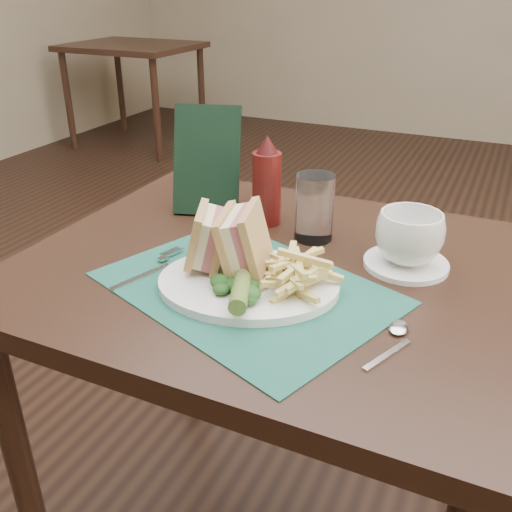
{
  "coord_description": "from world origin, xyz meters",
  "views": [
    {
      "loc": [
        0.36,
        -1.35,
        1.22
      ],
      "look_at": [
        0.0,
        -0.58,
        0.8
      ],
      "focal_mm": 40.0,
      "sensor_mm": 36.0,
      "label": 1
    }
  ],
  "objects_px": {
    "coffee_cup": "(409,238)",
    "table_bg_left": "(136,96)",
    "plate": "(248,284)",
    "ketchup_bottle": "(267,180)",
    "drinking_glass": "(314,208)",
    "placemat": "(246,288)",
    "sandwich_half_b": "(232,239)",
    "saucer": "(406,264)",
    "check_presenter": "(207,161)",
    "table_main": "(272,420)",
    "sandwich_half_a": "(197,237)"
  },
  "relations": [
    {
      "from": "plate",
      "to": "saucer",
      "type": "distance_m",
      "value": 0.29
    },
    {
      "from": "sandwich_half_b",
      "to": "drinking_glass",
      "type": "bearing_deg",
      "value": 58.96
    },
    {
      "from": "placemat",
      "to": "check_presenter",
      "type": "bearing_deg",
      "value": 129.02
    },
    {
      "from": "table_main",
      "to": "table_bg_left",
      "type": "height_order",
      "value": "same"
    },
    {
      "from": "plate",
      "to": "coffee_cup",
      "type": "relative_size",
      "value": 2.54
    },
    {
      "from": "ketchup_bottle",
      "to": "check_presenter",
      "type": "bearing_deg",
      "value": 175.24
    },
    {
      "from": "table_bg_left",
      "to": "plate",
      "type": "distance_m",
      "value": 3.73
    },
    {
      "from": "placemat",
      "to": "table_main",
      "type": "bearing_deg",
      "value": 88.09
    },
    {
      "from": "plate",
      "to": "saucer",
      "type": "xyz_separation_m",
      "value": [
        0.22,
        0.19,
        -0.0
      ]
    },
    {
      "from": "table_bg_left",
      "to": "saucer",
      "type": "distance_m",
      "value": 3.74
    },
    {
      "from": "table_main",
      "to": "sandwich_half_b",
      "type": "distance_m",
      "value": 0.46
    },
    {
      "from": "plate",
      "to": "coffee_cup",
      "type": "distance_m",
      "value": 0.3
    },
    {
      "from": "placemat",
      "to": "saucer",
      "type": "distance_m",
      "value": 0.29
    },
    {
      "from": "saucer",
      "to": "check_presenter",
      "type": "relative_size",
      "value": 0.65
    },
    {
      "from": "ketchup_bottle",
      "to": "sandwich_half_b",
      "type": "bearing_deg",
      "value": -79.33
    },
    {
      "from": "saucer",
      "to": "drinking_glass",
      "type": "distance_m",
      "value": 0.2
    },
    {
      "from": "coffee_cup",
      "to": "table_bg_left",
      "type": "bearing_deg",
      "value": 133.4
    },
    {
      "from": "sandwich_half_a",
      "to": "sandwich_half_b",
      "type": "relative_size",
      "value": 0.89
    },
    {
      "from": "plate",
      "to": "drinking_glass",
      "type": "relative_size",
      "value": 2.31
    },
    {
      "from": "table_main",
      "to": "check_presenter",
      "type": "xyz_separation_m",
      "value": [
        -0.23,
        0.17,
        0.49
      ]
    },
    {
      "from": "sandwich_half_a",
      "to": "check_presenter",
      "type": "bearing_deg",
      "value": 92.7
    },
    {
      "from": "drinking_glass",
      "to": "ketchup_bottle",
      "type": "relative_size",
      "value": 0.7
    },
    {
      "from": "table_main",
      "to": "saucer",
      "type": "bearing_deg",
      "value": 20.44
    },
    {
      "from": "placemat",
      "to": "ketchup_bottle",
      "type": "xyz_separation_m",
      "value": [
        -0.08,
        0.27,
        0.09
      ]
    },
    {
      "from": "coffee_cup",
      "to": "plate",
      "type": "bearing_deg",
      "value": -139.12
    },
    {
      "from": "table_bg_left",
      "to": "drinking_glass",
      "type": "distance_m",
      "value": 3.58
    },
    {
      "from": "table_bg_left",
      "to": "coffee_cup",
      "type": "xyz_separation_m",
      "value": [
        2.55,
        -2.7,
        0.43
      ]
    },
    {
      "from": "plate",
      "to": "drinking_glass",
      "type": "distance_m",
      "value": 0.24
    },
    {
      "from": "drinking_glass",
      "to": "check_presenter",
      "type": "distance_m",
      "value": 0.27
    },
    {
      "from": "table_bg_left",
      "to": "sandwich_half_a",
      "type": "height_order",
      "value": "sandwich_half_a"
    },
    {
      "from": "table_bg_left",
      "to": "ketchup_bottle",
      "type": "distance_m",
      "value": 3.49
    },
    {
      "from": "plate",
      "to": "sandwich_half_a",
      "type": "xyz_separation_m",
      "value": [
        -0.1,
        0.01,
        0.06
      ]
    },
    {
      "from": "ketchup_bottle",
      "to": "coffee_cup",
      "type": "bearing_deg",
      "value": -14.05
    },
    {
      "from": "placemat",
      "to": "sandwich_half_b",
      "type": "height_order",
      "value": "sandwich_half_b"
    },
    {
      "from": "plate",
      "to": "saucer",
      "type": "relative_size",
      "value": 2.0
    },
    {
      "from": "table_main",
      "to": "coffee_cup",
      "type": "xyz_separation_m",
      "value": [
        0.22,
        0.08,
        0.43
      ]
    },
    {
      "from": "saucer",
      "to": "ketchup_bottle",
      "type": "xyz_separation_m",
      "value": [
        -0.31,
        0.08,
        0.09
      ]
    },
    {
      "from": "coffee_cup",
      "to": "table_main",
      "type": "bearing_deg",
      "value": -159.56
    },
    {
      "from": "saucer",
      "to": "table_main",
      "type": "bearing_deg",
      "value": -159.56
    },
    {
      "from": "table_main",
      "to": "coffee_cup",
      "type": "distance_m",
      "value": 0.49
    },
    {
      "from": "ketchup_bottle",
      "to": "drinking_glass",
      "type": "bearing_deg",
      "value": -15.97
    },
    {
      "from": "table_bg_left",
      "to": "coffee_cup",
      "type": "distance_m",
      "value": 3.74
    },
    {
      "from": "plate",
      "to": "drinking_glass",
      "type": "height_order",
      "value": "drinking_glass"
    },
    {
      "from": "saucer",
      "to": "coffee_cup",
      "type": "bearing_deg",
      "value": 0.0
    },
    {
      "from": "sandwich_half_a",
      "to": "check_presenter",
      "type": "xyz_separation_m",
      "value": [
        -0.13,
        0.27,
        0.04
      ]
    },
    {
      "from": "plate",
      "to": "ketchup_bottle",
      "type": "distance_m",
      "value": 0.29
    },
    {
      "from": "table_bg_left",
      "to": "table_main",
      "type": "bearing_deg",
      "value": -50.02
    },
    {
      "from": "drinking_glass",
      "to": "sandwich_half_b",
      "type": "bearing_deg",
      "value": -107.54
    },
    {
      "from": "saucer",
      "to": "drinking_glass",
      "type": "height_order",
      "value": "drinking_glass"
    },
    {
      "from": "placemat",
      "to": "plate",
      "type": "bearing_deg",
      "value": 17.06
    }
  ]
}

